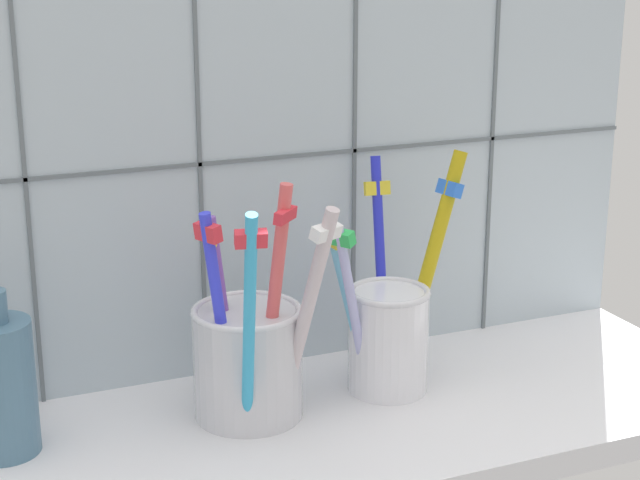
# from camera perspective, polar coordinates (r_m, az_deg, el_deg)

# --- Properties ---
(counter_slab) EXTENTS (0.64, 0.22, 0.02)m
(counter_slab) POSITION_cam_1_polar(r_m,az_deg,el_deg) (0.77, 0.83, -10.30)
(counter_slab) COLOR silver
(counter_slab) RESTS_ON ground
(tile_wall_back) EXTENTS (0.64, 0.02, 0.45)m
(tile_wall_back) POSITION_cam_1_polar(r_m,az_deg,el_deg) (0.81, -2.54, 7.01)
(tile_wall_back) COLOR #B2C1CC
(tile_wall_back) RESTS_ON ground
(toothbrush_cup_left) EXTENTS (0.09, 0.13, 0.18)m
(toothbrush_cup_left) POSITION_cam_1_polar(r_m,az_deg,el_deg) (0.75, -3.91, -6.24)
(toothbrush_cup_left) COLOR silver
(toothbrush_cup_left) RESTS_ON counter_slab
(toothbrush_cup_right) EXTENTS (0.13, 0.09, 0.18)m
(toothbrush_cup_right) POSITION_cam_1_polar(r_m,az_deg,el_deg) (0.80, 3.79, -4.84)
(toothbrush_cup_right) COLOR white
(toothbrush_cup_right) RESTS_ON counter_slab
(ceramic_vase) EXTENTS (0.05, 0.05, 0.12)m
(ceramic_vase) POSITION_cam_1_polar(r_m,az_deg,el_deg) (0.73, -17.13, -7.60)
(ceramic_vase) COLOR slate
(ceramic_vase) RESTS_ON counter_slab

